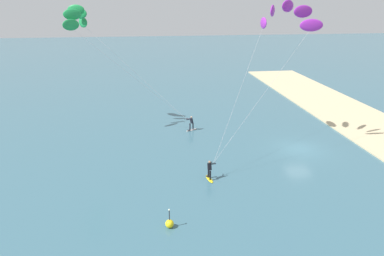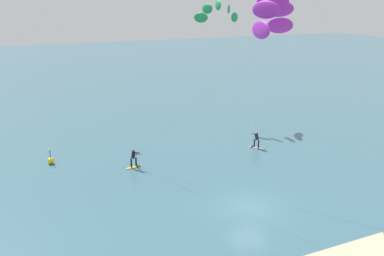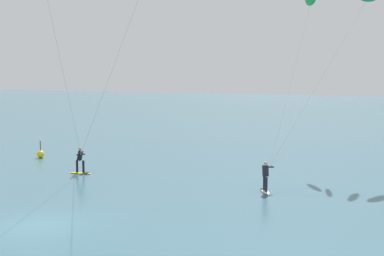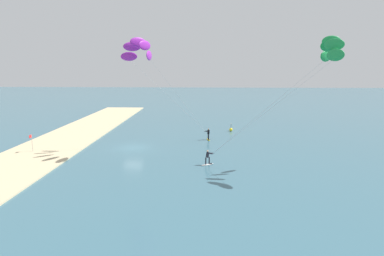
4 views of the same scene
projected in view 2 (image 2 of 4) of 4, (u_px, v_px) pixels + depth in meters
ground_plane at (249, 207)px, 28.64m from camera, size 240.00×240.00×0.00m
kitesurfer_nearshore at (219, 16)px, 47.03m from camera, size 5.48×13.59×13.60m
kitesurfer_mid_water at (266, 21)px, 27.44m from camera, size 11.03×11.50×14.07m
marker_buoy at (51, 160)px, 36.16m from camera, size 0.56×0.56×1.38m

